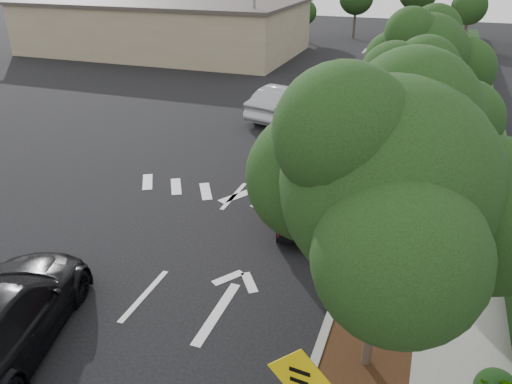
% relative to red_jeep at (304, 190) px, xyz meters
% --- Properties ---
extents(ground, '(120.00, 120.00, 0.00)m').
position_rel_red_jeep_xyz_m(ground, '(-2.72, -5.24, -1.01)').
color(ground, black).
rests_on(ground, ground).
extents(curb, '(0.20, 70.00, 0.15)m').
position_rel_red_jeep_xyz_m(curb, '(1.88, 6.76, -0.94)').
color(curb, '#9E9B93').
rests_on(curb, ground).
extents(planting_strip, '(1.80, 70.00, 0.12)m').
position_rel_red_jeep_xyz_m(planting_strip, '(2.88, 6.76, -0.95)').
color(planting_strip, black).
rests_on(planting_strip, ground).
extents(sidewalk, '(2.00, 70.00, 0.12)m').
position_rel_red_jeep_xyz_m(sidewalk, '(4.78, 6.76, -0.95)').
color(sidewalk, gray).
rests_on(sidewalk, ground).
extents(hedge, '(0.80, 70.00, 0.80)m').
position_rel_red_jeep_xyz_m(hedge, '(6.18, 6.76, -0.61)').
color(hedge, black).
rests_on(hedge, ground).
extents(commercial_building, '(22.00, 12.00, 4.00)m').
position_rel_red_jeep_xyz_m(commercial_building, '(-18.72, 24.76, 0.99)').
color(commercial_building, gray).
rests_on(commercial_building, ground).
extents(transmission_tower, '(7.00, 4.00, 28.00)m').
position_rel_red_jeep_xyz_m(transmission_tower, '(3.28, 42.76, -1.01)').
color(transmission_tower, slate).
rests_on(transmission_tower, ground).
extents(street_tree_near, '(3.80, 3.80, 5.92)m').
position_rel_red_jeep_xyz_m(street_tree_near, '(2.88, -5.74, -1.01)').
color(street_tree_near, black).
rests_on(street_tree_near, ground).
extents(street_tree_mid, '(3.20, 3.20, 5.32)m').
position_rel_red_jeep_xyz_m(street_tree_mid, '(2.88, 1.26, -1.01)').
color(street_tree_mid, black).
rests_on(street_tree_mid, ground).
extents(street_tree_far, '(3.40, 3.40, 5.62)m').
position_rel_red_jeep_xyz_m(street_tree_far, '(2.88, 7.76, -1.01)').
color(street_tree_far, black).
rests_on(street_tree_far, ground).
extents(light_pole_a, '(2.00, 0.22, 9.00)m').
position_rel_red_jeep_xyz_m(light_pole_a, '(-9.22, 20.76, -1.01)').
color(light_pole_a, slate).
rests_on(light_pole_a, ground).
extents(light_pole_b, '(2.00, 0.22, 9.00)m').
position_rel_red_jeep_xyz_m(light_pole_b, '(-10.22, 32.76, -1.01)').
color(light_pole_b, slate).
rests_on(light_pole_b, ground).
extents(red_jeep, '(2.73, 4.08, 2.00)m').
position_rel_red_jeep_xyz_m(red_jeep, '(0.00, 0.00, 0.00)').
color(red_jeep, black).
rests_on(red_jeep, ground).
extents(silver_suv_ahead, '(3.31, 5.57, 1.45)m').
position_rel_red_jeep_xyz_m(silver_suv_ahead, '(-1.51, 5.88, -0.29)').
color(silver_suv_ahead, '#95979C').
rests_on(silver_suv_ahead, ground).
extents(silver_sedan_oncoming, '(2.94, 5.29, 1.65)m').
position_rel_red_jeep_xyz_m(silver_sedan_oncoming, '(-3.72, 10.27, -0.19)').
color(silver_sedan_oncoming, '#96999D').
rests_on(silver_sedan_oncoming, ground).
extents(parked_suv, '(4.02, 2.22, 1.30)m').
position_rel_red_jeep_xyz_m(parked_suv, '(-13.35, 21.35, -0.37)').
color(parked_suv, '#B2B4BA').
rests_on(parked_suv, ground).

